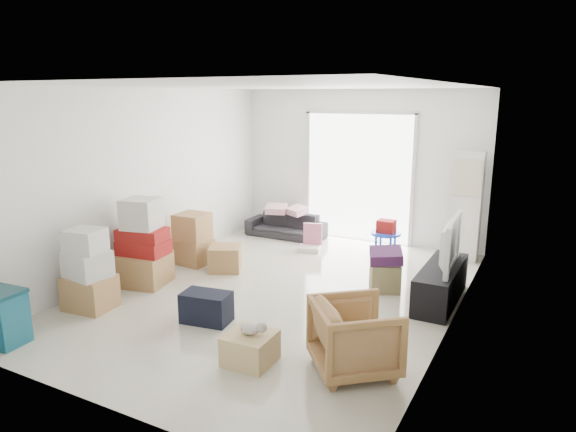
% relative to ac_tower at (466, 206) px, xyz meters
% --- Properties ---
extents(room_shell, '(4.98, 6.48, 3.18)m').
position_rel_ac_tower_xyz_m(room_shell, '(-1.95, -2.65, 0.48)').
color(room_shell, beige).
rests_on(room_shell, ground).
extents(sliding_door, '(2.10, 0.04, 2.33)m').
position_rel_ac_tower_xyz_m(sliding_door, '(-1.95, 0.33, 0.37)').
color(sliding_door, white).
rests_on(sliding_door, room_shell).
extents(ac_tower, '(0.45, 0.30, 1.75)m').
position_rel_ac_tower_xyz_m(ac_tower, '(0.00, 0.00, 0.00)').
color(ac_tower, silver).
rests_on(ac_tower, room_shell).
extents(tv_console, '(0.43, 1.42, 0.47)m').
position_rel_ac_tower_xyz_m(tv_console, '(0.05, -1.97, -0.64)').
color(tv_console, black).
rests_on(tv_console, room_shell).
extents(television, '(0.69, 1.13, 0.14)m').
position_rel_ac_tower_xyz_m(television, '(0.05, -1.97, -0.33)').
color(television, black).
rests_on(television, tv_console).
extents(sofa, '(1.48, 0.44, 0.58)m').
position_rel_ac_tower_xyz_m(sofa, '(-3.17, -0.15, -0.59)').
color(sofa, '#26272B').
rests_on(sofa, room_shell).
extents(pillow_left, '(0.49, 0.44, 0.13)m').
position_rel_ac_tower_xyz_m(pillow_left, '(-3.36, -0.18, -0.23)').
color(pillow_left, '#D99EAE').
rests_on(pillow_left, sofa).
extents(pillow_right, '(0.47, 0.43, 0.13)m').
position_rel_ac_tower_xyz_m(pillow_right, '(-2.95, -0.12, -0.23)').
color(pillow_right, '#D99EAE').
rests_on(pillow_right, sofa).
extents(armchair, '(1.02, 1.02, 0.77)m').
position_rel_ac_tower_xyz_m(armchair, '(-0.32, -4.10, -0.49)').
color(armchair, '#A37248').
rests_on(armchair, room_shell).
extents(storage_bins, '(0.55, 0.41, 0.60)m').
position_rel_ac_tower_xyz_m(storage_bins, '(-3.85, -5.32, -0.57)').
color(storage_bins, '#135167').
rests_on(storage_bins, room_shell).
extents(box_stack_a, '(0.60, 0.52, 1.02)m').
position_rel_ac_tower_xyz_m(box_stack_a, '(-3.75, -4.22, -0.42)').
color(box_stack_a, '#B58051').
rests_on(box_stack_a, room_shell).
extents(box_stack_b, '(0.71, 0.71, 1.22)m').
position_rel_ac_tower_xyz_m(box_stack_b, '(-3.75, -3.26, -0.34)').
color(box_stack_b, '#B58051').
rests_on(box_stack_b, room_shell).
extents(box_stack_c, '(0.57, 0.49, 0.80)m').
position_rel_ac_tower_xyz_m(box_stack_c, '(-3.72, -2.22, -0.48)').
color(box_stack_c, '#B58051').
rests_on(box_stack_c, room_shell).
extents(loose_box, '(0.61, 0.61, 0.38)m').
position_rel_ac_tower_xyz_m(loose_box, '(-3.09, -2.25, -0.69)').
color(loose_box, '#B58051').
rests_on(loose_box, room_shell).
extents(duffel_bag, '(0.61, 0.42, 0.36)m').
position_rel_ac_tower_xyz_m(duffel_bag, '(-2.24, -3.87, -0.70)').
color(duffel_bag, black).
rests_on(duffel_bag, room_shell).
extents(ottoman, '(0.51, 0.51, 0.39)m').
position_rel_ac_tower_xyz_m(ottoman, '(-0.70, -1.92, -0.68)').
color(ottoman, olive).
rests_on(ottoman, room_shell).
extents(blanket, '(0.55, 0.55, 0.14)m').
position_rel_ac_tower_xyz_m(blanket, '(-0.70, -1.92, -0.42)').
color(blanket, '#441E4C').
rests_on(blanket, ottoman).
extents(kids_table, '(0.49, 0.49, 0.62)m').
position_rel_ac_tower_xyz_m(kids_table, '(-1.14, -0.49, -0.43)').
color(kids_table, blue).
rests_on(kids_table, room_shell).
extents(toy_walker, '(0.42, 0.39, 0.46)m').
position_rel_ac_tower_xyz_m(toy_walker, '(-2.39, -0.72, -0.75)').
color(toy_walker, silver).
rests_on(toy_walker, room_shell).
extents(wood_crate, '(0.47, 0.47, 0.30)m').
position_rel_ac_tower_xyz_m(wood_crate, '(-1.29, -4.43, -0.72)').
color(wood_crate, tan).
rests_on(wood_crate, room_shell).
extents(plush_bunny, '(0.27, 0.15, 0.14)m').
position_rel_ac_tower_xyz_m(plush_bunny, '(-1.26, -4.42, -0.51)').
color(plush_bunny, '#B2ADA8').
rests_on(plush_bunny, wood_crate).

